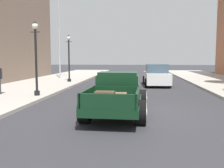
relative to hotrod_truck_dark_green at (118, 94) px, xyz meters
The scene contains 6 objects.
ground_plane 1.04m from the hotrod_truck_dark_green, 38.93° to the left, with size 140.00×140.00×0.00m, color #333338.
hotrod_truck_dark_green is the anchor object (origin of this frame).
car_background_white 10.40m from the hotrod_truck_dark_green, 78.13° to the left, with size 2.00×4.37×1.65m.
street_lamp_near 5.84m from the hotrod_truck_dark_green, 143.88° to the left, with size 0.50×0.32×3.85m.
street_lamp_far 12.38m from the hotrod_truck_dark_green, 113.74° to the left, with size 0.50×0.32×3.85m.
flagpole 17.16m from the hotrod_truck_dark_green, 113.94° to the left, with size 1.74×0.16×9.16m.
Camera 1 is at (0.21, -10.12, 2.11)m, focal length 41.34 mm.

